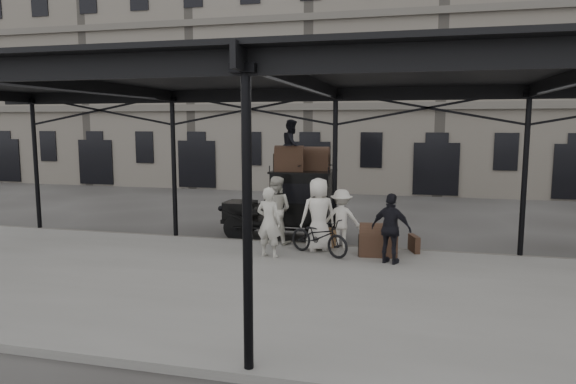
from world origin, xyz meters
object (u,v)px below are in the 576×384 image
steamer_trunk_platform (378,242)px  steamer_trunk_roof_near (289,160)px  porter_official (391,229)px  taxi (294,201)px  porter_left (269,222)px  bicycle (319,237)px

steamer_trunk_platform → steamer_trunk_roof_near: bearing=143.3°
porter_official → taxi: bearing=-21.7°
taxi → porter_official: size_ratio=2.06×
porter_left → steamer_trunk_roof_near: bearing=-78.8°
porter_official → steamer_trunk_platform: bearing=-43.6°
taxi → porter_official: bearing=-41.3°
porter_left → taxi: bearing=-80.6°
taxi → steamer_trunk_platform: bearing=-36.4°
bicycle → steamer_trunk_platform: size_ratio=1.87×
bicycle → porter_left: bearing=140.8°
taxi → porter_left: size_ratio=1.97×
steamer_trunk_roof_near → bicycle: bearing=-67.0°
steamer_trunk_roof_near → steamer_trunk_platform: steamer_trunk_roof_near is taller
porter_official → steamer_trunk_platform: 0.95m
porter_left → steamer_trunk_roof_near: 3.01m
bicycle → steamer_trunk_platform: 1.57m
porter_left → bicycle: size_ratio=0.99×
porter_left → steamer_trunk_roof_near: (-0.11, 2.64, 1.43)m
taxi → steamer_trunk_roof_near: (-0.08, -0.25, 1.30)m
porter_official → steamer_trunk_roof_near: 4.37m
steamer_trunk_roof_near → taxi: bearing=62.3°
porter_left → steamer_trunk_platform: (2.78, 0.82, -0.56)m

